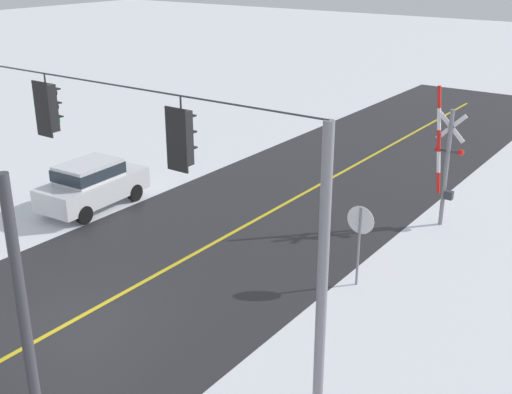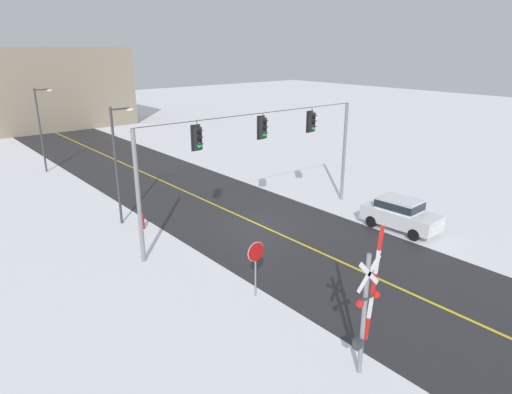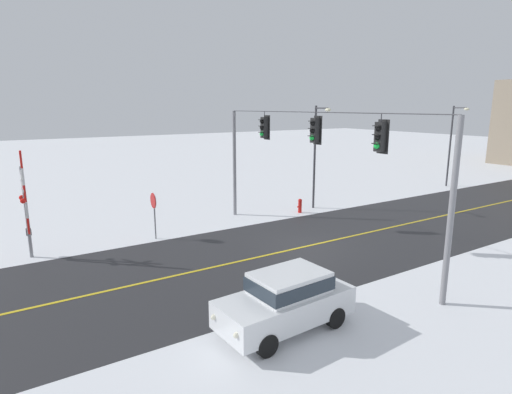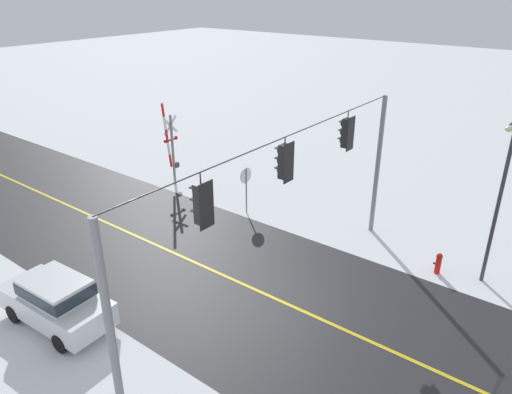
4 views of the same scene
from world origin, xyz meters
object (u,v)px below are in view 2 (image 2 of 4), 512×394
Objects in this scene: stop_sign at (256,257)px; railroad_crossing at (366,307)px; parked_car_white at (400,213)px; streetlamp_far at (42,122)px; streetlamp_near at (119,155)px; fire_hydrant at (142,221)px.

railroad_crossing reaches higher than stop_sign.
parked_car_white is 0.66× the size of streetlamp_far.
streetlamp_near is (-11.07, 10.49, 2.96)m from parked_car_white.
stop_sign is 0.50× the size of railroad_crossing.
stop_sign is at bearing -88.14° from fire_hydrant.
streetlamp_near is at bearing 93.34° from stop_sign.
railroad_crossing reaches higher than parked_car_white.
parked_car_white is 14.00m from fire_hydrant.
streetlamp_far is 7.39× the size of fire_hydrant.
railroad_crossing is at bearing -90.16° from fire_hydrant.
railroad_crossing is 16.42m from streetlamp_near.
streetlamp_far is (-0.63, 25.15, 2.20)m from stop_sign.
fire_hydrant is at bearing 140.12° from parked_car_white.
parked_car_white is (10.78, 5.84, -1.33)m from railroad_crossing.
streetlamp_near is at bearing -90.00° from streetlamp_far.
stop_sign is at bearing -88.55° from streetlamp_far.
stop_sign is 25.25m from streetlamp_far.
streetlamp_near is 7.39× the size of fire_hydrant.
railroad_crossing is 12.33m from parked_car_white.
streetlamp_far is at bearing 91.45° from stop_sign.
streetlamp_far reaches higher than fire_hydrant.
stop_sign is 9.44m from fire_hydrant.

